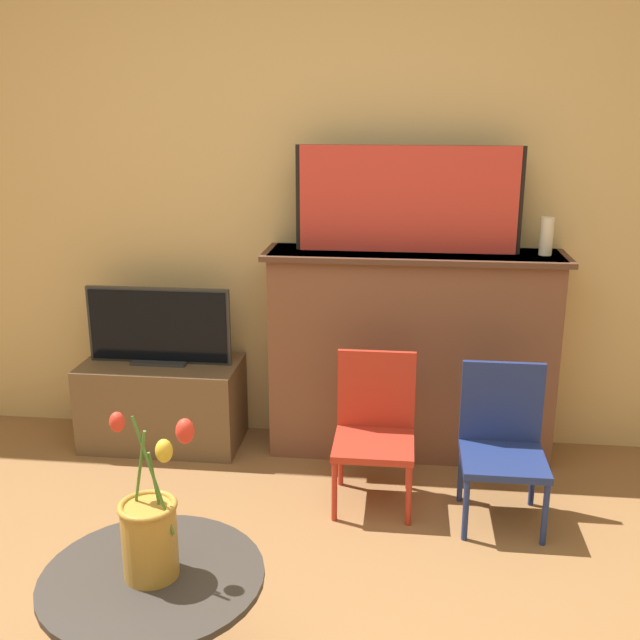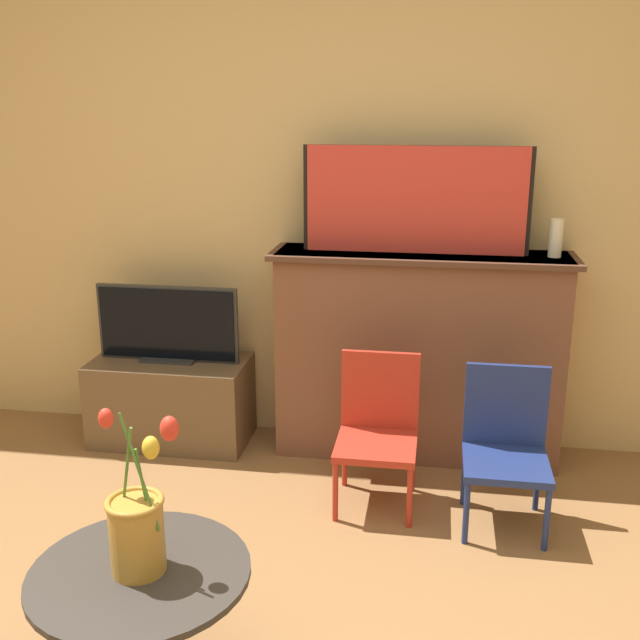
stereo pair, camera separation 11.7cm
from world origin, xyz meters
TOP-DOWN VIEW (x-y plane):
  - wall_back at (0.00, 2.13)m, footprint 8.00×0.06m
  - fireplace_mantel at (0.39, 1.94)m, footprint 1.40×0.36m
  - painting at (0.36, 1.94)m, footprint 1.03×0.03m
  - mantel_candle at (0.98, 1.94)m, footprint 0.06×0.06m
  - tv_stand at (-0.84, 1.88)m, footprint 0.78×0.40m
  - tv_monitor at (-0.84, 1.88)m, footprint 0.71×0.12m
  - chair_red at (0.25, 1.46)m, footprint 0.34×0.34m
  - chair_blue at (0.77, 1.37)m, footprint 0.34×0.34m
  - side_table at (-0.30, 0.19)m, footprint 0.61×0.61m
  - vase_tulips at (-0.30, 0.19)m, footprint 0.26×0.16m

SIDE VIEW (x-z plane):
  - tv_stand at x=-0.84m, z-range 0.00..0.43m
  - side_table at x=-0.30m, z-range 0.07..0.51m
  - chair_red at x=0.25m, z-range 0.02..0.67m
  - chair_blue at x=0.77m, z-range 0.02..0.67m
  - fireplace_mantel at x=0.39m, z-range 0.01..1.02m
  - vase_tulips at x=-0.30m, z-range 0.33..0.82m
  - tv_monitor at x=-0.84m, z-range 0.42..0.80m
  - mantel_candle at x=0.98m, z-range 1.00..1.17m
  - painting at x=0.36m, z-range 1.00..1.49m
  - wall_back at x=0.00m, z-range 0.00..2.70m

